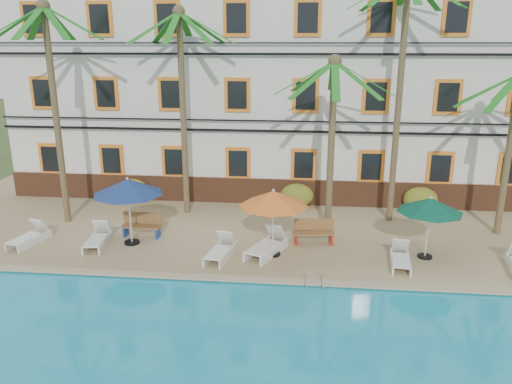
# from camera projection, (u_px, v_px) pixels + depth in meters

# --- Properties ---
(ground) EXTENTS (100.00, 100.00, 0.00)m
(ground) POSITION_uv_depth(u_px,v_px,m) (255.00, 275.00, 16.73)
(ground) COLOR #384C23
(ground) RESTS_ON ground
(pool_deck) EXTENTS (30.00, 12.00, 0.25)m
(pool_deck) POSITION_uv_depth(u_px,v_px,m) (267.00, 220.00, 21.45)
(pool_deck) COLOR tan
(pool_deck) RESTS_ON ground
(pool_coping) EXTENTS (30.00, 0.35, 0.06)m
(pool_coping) POSITION_uv_depth(u_px,v_px,m) (252.00, 280.00, 15.79)
(pool_coping) COLOR tan
(pool_coping) RESTS_ON pool_deck
(hotel_building) EXTENTS (25.40, 6.44, 10.22)m
(hotel_building) POSITION_uv_depth(u_px,v_px,m) (276.00, 86.00, 24.68)
(hotel_building) COLOR silver
(hotel_building) RESTS_ON pool_deck
(palm_a) EXTENTS (4.38, 4.38, 8.79)m
(palm_a) POSITION_uv_depth(u_px,v_px,m) (53.00, 86.00, 19.43)
(palm_a) COLOR brown
(palm_a) RESTS_ON pool_deck
(palm_b) EXTENTS (4.38, 4.38, 8.65)m
(palm_b) POSITION_uv_depth(u_px,v_px,m) (182.00, 86.00, 20.52)
(palm_b) COLOR brown
(palm_b) RESTS_ON pool_deck
(palm_c) EXTENTS (4.38, 4.38, 6.83)m
(palm_c) POSITION_uv_depth(u_px,v_px,m) (332.00, 120.00, 18.59)
(palm_c) COLOR brown
(palm_c) RESTS_ON pool_deck
(palm_d) EXTENTS (4.38, 4.38, 9.90)m
(palm_d) POSITION_uv_depth(u_px,v_px,m) (401.00, 70.00, 19.34)
(palm_d) COLOR brown
(palm_d) RESTS_ON pool_deck
(palm_e) EXTENTS (4.38, 4.38, 6.39)m
(palm_e) POSITION_uv_depth(u_px,v_px,m) (512.00, 128.00, 18.48)
(palm_e) COLOR brown
(palm_e) RESTS_ON pool_deck
(shrub_left) EXTENTS (1.50, 0.90, 1.10)m
(shrub_left) POSITION_uv_depth(u_px,v_px,m) (133.00, 190.00, 23.41)
(shrub_left) COLOR #2C5718
(shrub_left) RESTS_ON pool_deck
(shrub_mid) EXTENTS (1.50, 0.90, 1.10)m
(shrub_mid) POSITION_uv_depth(u_px,v_px,m) (297.00, 195.00, 22.66)
(shrub_mid) COLOR #2C5718
(shrub_mid) RESTS_ON pool_deck
(shrub_right) EXTENTS (1.50, 0.90, 1.10)m
(shrub_right) POSITION_uv_depth(u_px,v_px,m) (420.00, 199.00, 22.12)
(shrub_right) COLOR #2C5718
(shrub_right) RESTS_ON pool_deck
(umbrella_blue) EXTENTS (2.57, 2.57, 2.57)m
(umbrella_blue) POSITION_uv_depth(u_px,v_px,m) (128.00, 187.00, 18.07)
(umbrella_blue) COLOR black
(umbrella_blue) RESTS_ON pool_deck
(umbrella_red) EXTENTS (2.44, 2.44, 2.44)m
(umbrella_red) POSITION_uv_depth(u_px,v_px,m) (273.00, 199.00, 17.10)
(umbrella_red) COLOR black
(umbrella_red) RESTS_ON pool_deck
(umbrella_green) EXTENTS (2.25, 2.25, 2.26)m
(umbrella_green) POSITION_uv_depth(u_px,v_px,m) (430.00, 206.00, 16.93)
(umbrella_green) COLOR black
(umbrella_green) RESTS_ON pool_deck
(lounger_a) EXTENTS (1.00, 1.84, 0.83)m
(lounger_a) POSITION_uv_depth(u_px,v_px,m) (30.00, 237.00, 18.62)
(lounger_a) COLOR white
(lounger_a) RESTS_ON pool_deck
(lounger_b) EXTENTS (0.84, 1.86, 0.85)m
(lounger_b) POSITION_uv_depth(u_px,v_px,m) (98.00, 238.00, 18.44)
(lounger_b) COLOR white
(lounger_b) RESTS_ON pool_deck
(lounger_c) EXTENTS (0.94, 1.86, 0.84)m
(lounger_c) POSITION_uv_depth(u_px,v_px,m) (221.00, 250.00, 17.41)
(lounger_c) COLOR white
(lounger_c) RESTS_ON pool_deck
(lounger_d) EXTENTS (1.49, 2.16, 0.96)m
(lounger_d) POSITION_uv_depth(u_px,v_px,m) (267.00, 245.00, 17.72)
(lounger_d) COLOR white
(lounger_d) RESTS_ON pool_deck
(lounger_e) EXTENTS (0.79, 1.76, 0.81)m
(lounger_e) POSITION_uv_depth(u_px,v_px,m) (401.00, 258.00, 16.79)
(lounger_e) COLOR white
(lounger_e) RESTS_ON pool_deck
(bench_left) EXTENTS (1.52, 0.54, 0.93)m
(bench_left) POSITION_uv_depth(u_px,v_px,m) (142.00, 225.00, 19.28)
(bench_left) COLOR olive
(bench_left) RESTS_ON pool_deck
(bench_right) EXTENTS (1.55, 0.67, 0.93)m
(bench_right) POSITION_uv_depth(u_px,v_px,m) (313.00, 231.00, 18.61)
(bench_right) COLOR olive
(bench_right) RESTS_ON pool_deck
(pool_ladder) EXTENTS (0.54, 0.74, 0.74)m
(pool_ladder) POSITION_uv_depth(u_px,v_px,m) (314.00, 285.00, 15.51)
(pool_ladder) COLOR silver
(pool_ladder) RESTS_ON ground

